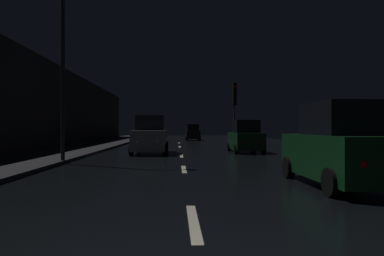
# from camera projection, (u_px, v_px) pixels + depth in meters

# --- Properties ---
(ground) EXTENTS (26.31, 84.00, 0.02)m
(ground) POSITION_uv_depth(u_px,v_px,m) (180.00, 147.00, 26.89)
(ground) COLOR black
(sidewalk_left) EXTENTS (4.40, 84.00, 0.15)m
(sidewalk_left) POSITION_uv_depth(u_px,v_px,m) (88.00, 146.00, 26.58)
(sidewalk_left) COLOR #28282B
(sidewalk_left) RESTS_ON ground
(building_facade_left) EXTENTS (0.80, 63.00, 6.24)m
(building_facade_left) POSITION_uv_depth(u_px,v_px,m) (34.00, 103.00, 22.97)
(building_facade_left) COLOR #2D2B28
(building_facade_left) RESTS_ON ground
(lane_centerline) EXTENTS (0.16, 31.20, 0.01)m
(lane_centerline) POSITION_uv_depth(u_px,v_px,m) (181.00, 154.00, 19.47)
(lane_centerline) COLOR beige
(lane_centerline) RESTS_ON ground
(traffic_light_far_right) EXTENTS (0.38, 0.49, 5.29)m
(traffic_light_far_right) POSITION_uv_depth(u_px,v_px,m) (234.00, 100.00, 29.76)
(traffic_light_far_right) COLOR #38383A
(traffic_light_far_right) RESTS_ON ground
(streetlamp_overhead) EXTENTS (1.70, 0.44, 7.98)m
(streetlamp_overhead) POSITION_uv_depth(u_px,v_px,m) (74.00, 35.00, 14.19)
(streetlamp_overhead) COLOR #2D2D30
(streetlamp_overhead) RESTS_ON ground
(car_approaching_headlights) EXTENTS (1.98, 4.29, 2.16)m
(car_approaching_headlights) POSITION_uv_depth(u_px,v_px,m) (150.00, 136.00, 19.98)
(car_approaching_headlights) COLOR #A5A8AD
(car_approaching_headlights) RESTS_ON ground
(car_distant_taillights) EXTENTS (1.76, 3.80, 1.92)m
(car_distant_taillights) POSITION_uv_depth(u_px,v_px,m) (193.00, 133.00, 42.33)
(car_distant_taillights) COLOR black
(car_distant_taillights) RESTS_ON ground
(car_parked_right_near) EXTENTS (1.91, 4.15, 2.09)m
(car_parked_right_near) POSITION_uv_depth(u_px,v_px,m) (341.00, 148.00, 8.80)
(car_parked_right_near) COLOR #0F3819
(car_parked_right_near) RESTS_ON ground
(car_parked_right_far) EXTENTS (1.76, 3.82, 1.92)m
(car_parked_right_far) POSITION_uv_depth(u_px,v_px,m) (245.00, 138.00, 20.96)
(car_parked_right_far) COLOR #0F3819
(car_parked_right_far) RESTS_ON ground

